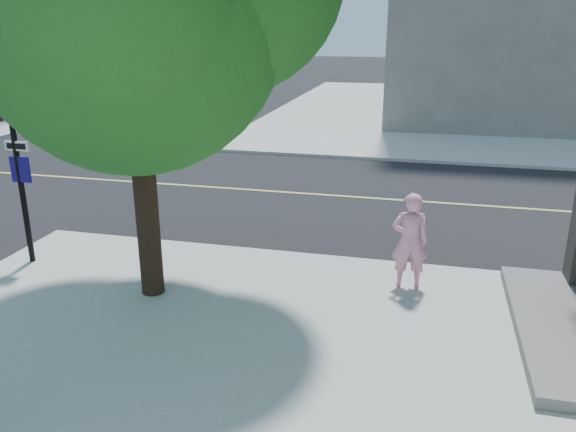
# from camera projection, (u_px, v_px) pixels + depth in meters

# --- Properties ---
(ground) EXTENTS (140.00, 140.00, 0.00)m
(ground) POSITION_uv_depth(u_px,v_px,m) (98.00, 239.00, 12.73)
(ground) COLOR black
(ground) RESTS_ON ground
(road_ew) EXTENTS (140.00, 9.00, 0.01)m
(road_ew) POSITION_uv_depth(u_px,v_px,m) (181.00, 185.00, 16.87)
(road_ew) COLOR black
(road_ew) RESTS_ON ground
(sidewalk_ne) EXTENTS (29.00, 25.00, 0.12)m
(sidewalk_ne) POSITION_uv_depth(u_px,v_px,m) (562.00, 114.00, 29.48)
(sidewalk_ne) COLOR #ADAEA7
(sidewalk_ne) RESTS_ON ground
(man_on_phone) EXTENTS (0.68, 0.49, 1.72)m
(man_on_phone) POSITION_uv_depth(u_px,v_px,m) (410.00, 241.00, 9.91)
(man_on_phone) COLOR pink
(man_on_phone) RESTS_ON sidewalk_se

